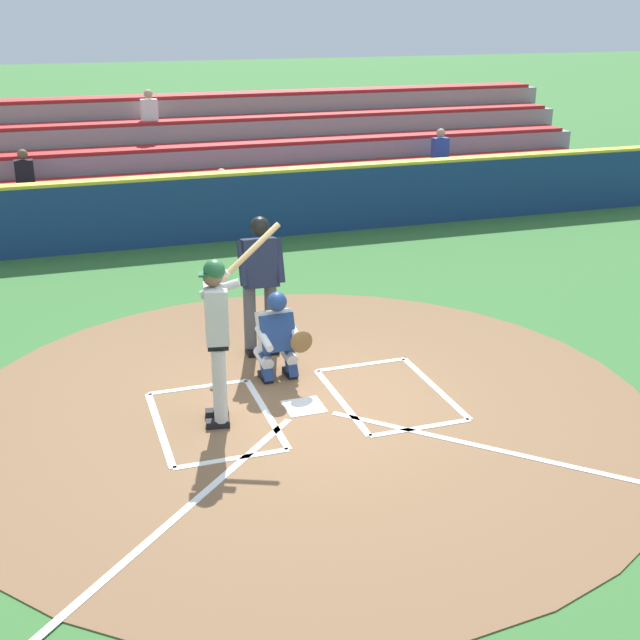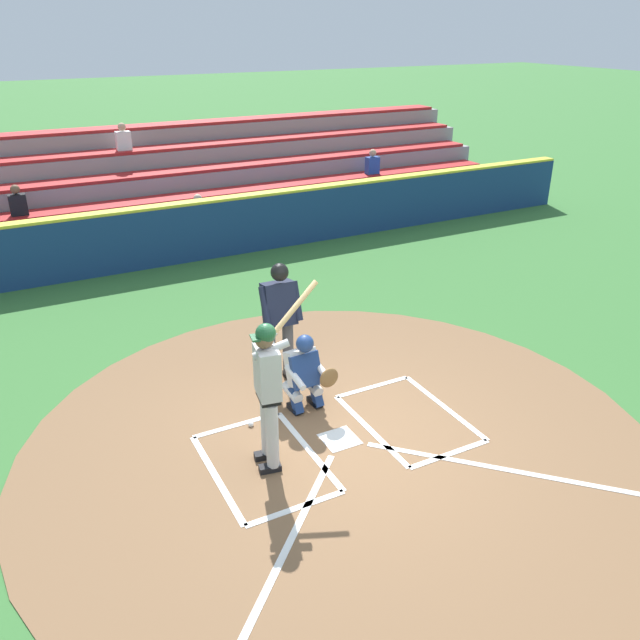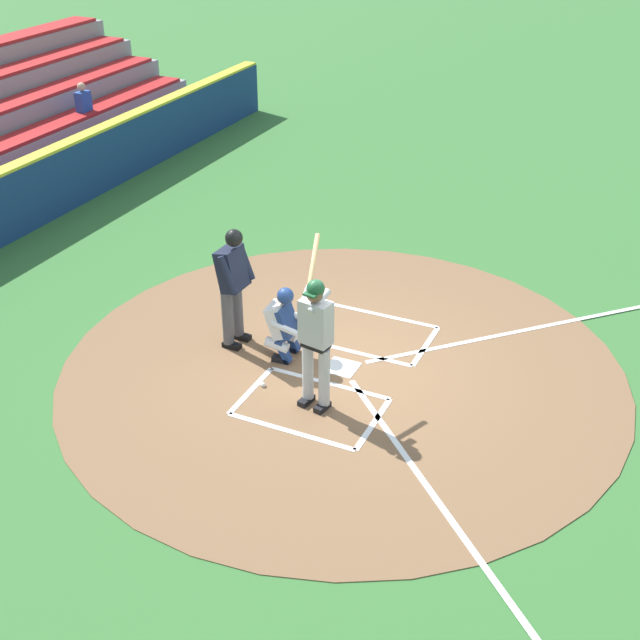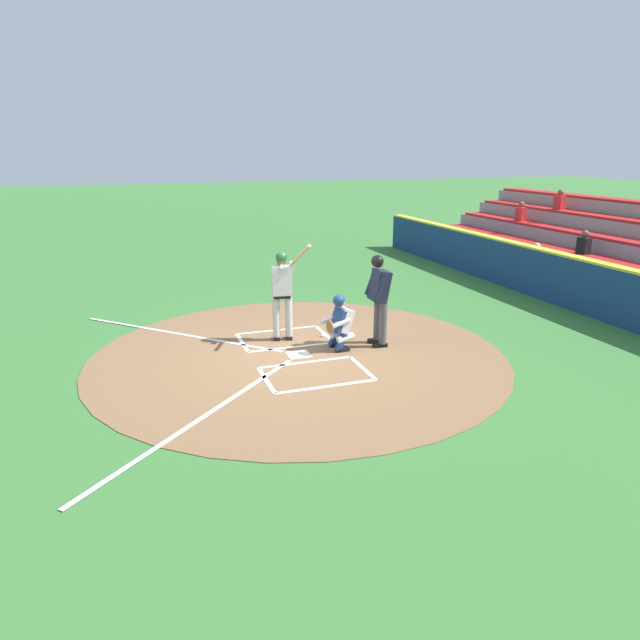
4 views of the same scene
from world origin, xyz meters
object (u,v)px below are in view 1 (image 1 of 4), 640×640
(plate_umpire, at_px, (260,276))
(baseball, at_px, (213,387))
(catcher, at_px, (278,334))
(batter, at_px, (218,329))

(plate_umpire, relative_size, baseball, 25.20)
(catcher, relative_size, plate_umpire, 0.61)
(batter, distance_m, baseball, 1.36)
(batter, distance_m, catcher, 1.38)
(catcher, xyz_separation_m, baseball, (0.84, 0.07, -0.55))
(batter, xyz_separation_m, plate_umpire, (-0.92, -1.74, -0.02))
(batter, relative_size, catcher, 1.88)
(plate_umpire, bearing_deg, catcher, 89.65)
(batter, relative_size, plate_umpire, 1.14)
(catcher, xyz_separation_m, plate_umpire, (-0.01, -0.83, 0.49))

